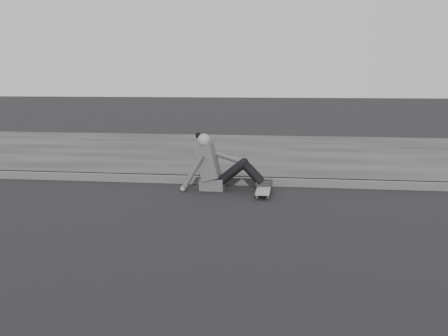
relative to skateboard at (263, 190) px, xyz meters
name	(u,v)px	position (x,y,z in m)	size (l,w,h in m)	color
ground	(309,236)	(0.60, -1.93, -0.07)	(80.00, 80.00, 0.00)	black
curb	(304,183)	(0.60, 0.65, -0.01)	(24.00, 0.16, 0.12)	#4F4F4F
sidewalk	(301,154)	(0.60, 3.67, -0.01)	(24.00, 6.00, 0.12)	#343434
skateboard	(263,190)	(0.00, 0.00, 0.00)	(0.20, 0.78, 0.09)	gray
seated_woman	(217,166)	(-0.73, 0.25, 0.29)	(1.38, 0.46, 0.88)	#4A4A4C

